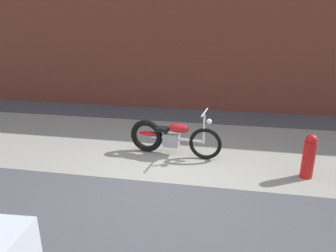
% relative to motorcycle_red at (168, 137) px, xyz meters
% --- Properties ---
extents(ground_plane, '(80.00, 80.00, 0.00)m').
position_rel_motorcycle_red_xyz_m(ground_plane, '(0.14, -1.25, -0.40)').
color(ground_plane, '#47474C').
extents(sidewalk_slab, '(36.00, 3.50, 0.01)m').
position_rel_motorcycle_red_xyz_m(sidewalk_slab, '(0.14, 0.50, -0.40)').
color(sidewalk_slab, gray).
rests_on(sidewalk_slab, ground).
extents(brick_building_wall, '(36.00, 0.50, 5.64)m').
position_rel_motorcycle_red_xyz_m(brick_building_wall, '(0.14, 3.95, 2.42)').
color(brick_building_wall, brown).
rests_on(brick_building_wall, ground).
extents(motorcycle_red, '(2.00, 0.62, 1.03)m').
position_rel_motorcycle_red_xyz_m(motorcycle_red, '(0.00, 0.00, 0.00)').
color(motorcycle_red, black).
rests_on(motorcycle_red, ground).
extents(fire_hydrant, '(0.22, 0.22, 0.84)m').
position_rel_motorcycle_red_xyz_m(fire_hydrant, '(2.69, -0.56, 0.03)').
color(fire_hydrant, red).
rests_on(fire_hydrant, ground).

